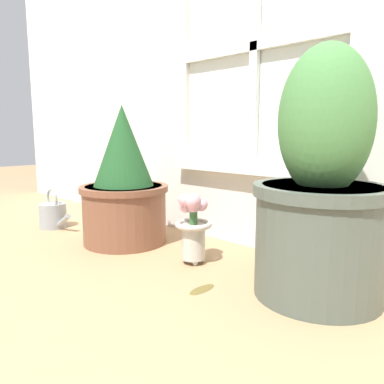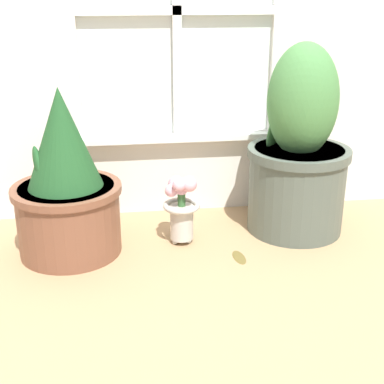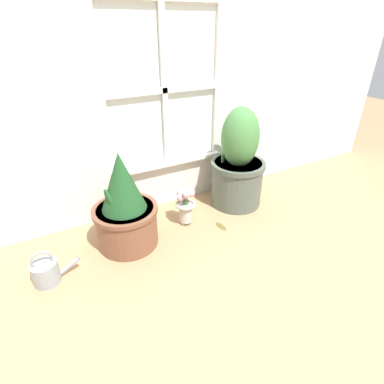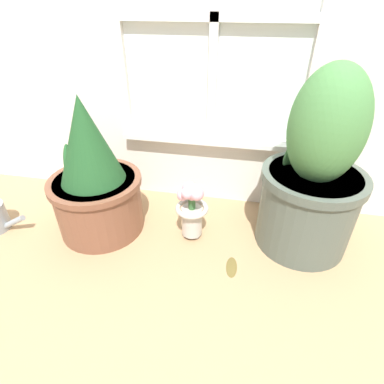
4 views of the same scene
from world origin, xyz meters
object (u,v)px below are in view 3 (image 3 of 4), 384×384
at_px(potted_plant_right, 238,166).
at_px(flower_vase, 185,204).
at_px(potted_plant_left, 125,209).
at_px(watering_can, 46,272).

bearing_deg(potted_plant_right, flower_vase, -172.51).
height_order(potted_plant_left, potted_plant_right, potted_plant_right).
relative_size(potted_plant_right, flower_vase, 2.67).
relative_size(potted_plant_right, watering_can, 2.98).
height_order(flower_vase, watering_can, flower_vase).
distance_m(potted_plant_left, flower_vase, 0.43).
height_order(potted_plant_right, flower_vase, potted_plant_right).
distance_m(potted_plant_left, watering_can, 0.54).
bearing_deg(watering_can, potted_plant_right, 7.91).
xyz_separation_m(potted_plant_left, potted_plant_right, (0.89, 0.08, 0.06)).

